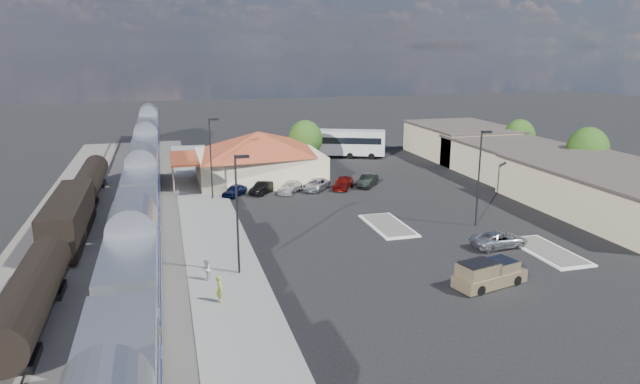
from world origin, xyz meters
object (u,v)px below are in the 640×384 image
object	(u,v)px
station_depot	(258,156)
suv	(499,239)
coach_bus	(342,142)
pickup_truck	(490,274)

from	to	relation	value
station_depot	suv	world-z (taller)	station_depot
coach_bus	station_depot	bearing A→B (deg)	150.80
station_depot	pickup_truck	size ratio (longest dim) A/B	3.20
station_depot	suv	xyz separation A→B (m)	(15.38, -29.81, -2.45)
station_depot	suv	size ratio (longest dim) A/B	3.75
pickup_truck	coach_bus	bearing A→B (deg)	-19.07
pickup_truck	coach_bus	size ratio (longest dim) A/B	0.44
pickup_truck	coach_bus	distance (m)	48.84
suv	pickup_truck	bearing A→B (deg)	137.58
pickup_truck	suv	distance (m)	8.49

